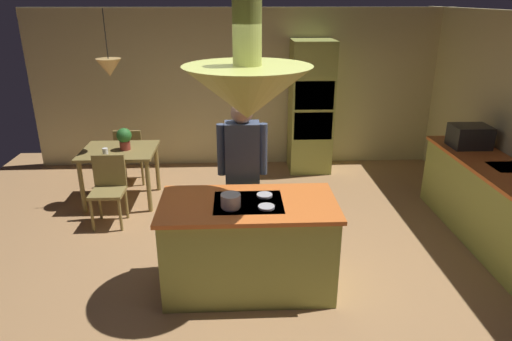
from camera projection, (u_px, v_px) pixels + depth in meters
ground at (248, 274)px, 4.71m from camera, size 8.16×8.16×0.00m
wall_back at (241, 89)px, 7.47m from camera, size 6.80×0.10×2.55m
kitchen_island at (249, 245)px, 4.36m from camera, size 1.66×0.86×0.94m
counter_run_right at (492, 203)px, 5.22m from camera, size 0.73×2.45×0.92m
oven_tower at (311, 107)px, 7.22m from camera, size 0.66×0.62×2.09m
dining_table at (119, 157)px, 6.17m from camera, size 0.99×0.84×0.76m
person_at_island at (242, 169)px, 4.82m from camera, size 0.53×0.23×1.71m
range_hood at (247, 89)px, 3.82m from camera, size 1.10×1.10×1.00m
pendant_light_over_table at (109, 67)px, 5.74m from camera, size 0.32×0.32×0.82m
chair_facing_island at (109, 185)px, 5.63m from camera, size 0.40×0.40×0.87m
chair_by_back_wall at (131, 152)px, 6.82m from camera, size 0.40×0.40×0.87m
potted_plant_on_table at (124, 138)px, 6.08m from camera, size 0.20×0.20×0.30m
cup_on_table at (105, 151)px, 5.92m from camera, size 0.07×0.07×0.09m
microwave_on_counter at (470, 136)px, 5.69m from camera, size 0.46×0.36×0.28m
cooking_pot_on_cooktop at (231, 201)px, 4.04m from camera, size 0.18×0.18×0.12m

